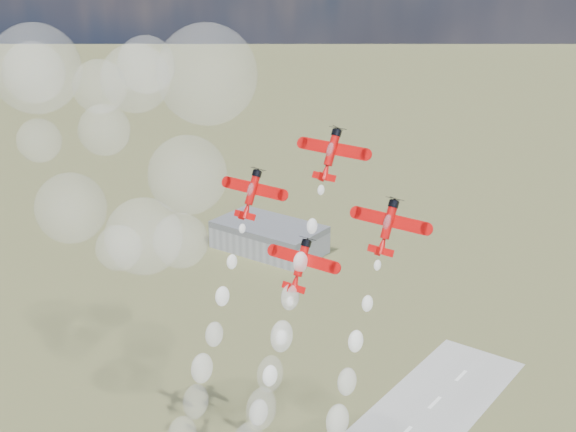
{
  "coord_description": "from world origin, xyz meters",
  "views": [
    {
      "loc": [
        91.27,
        -95.72,
        145.42
      ],
      "look_at": [
        13.16,
        11.79,
        96.24
      ],
      "focal_mm": 50.0,
      "sensor_mm": 36.0,
      "label": 1
    }
  ],
  "objects_px": {
    "plane_left": "(252,193)",
    "plane_slot": "(301,264)",
    "plane_right": "(388,225)",
    "plane_lead": "(331,153)",
    "hangar": "(269,237)"
  },
  "relations": [
    {
      "from": "plane_lead",
      "to": "plane_left",
      "type": "relative_size",
      "value": 1.0
    },
    {
      "from": "hangar",
      "to": "plane_lead",
      "type": "bearing_deg",
      "value": -49.66
    },
    {
      "from": "hangar",
      "to": "plane_lead",
      "type": "relative_size",
      "value": 3.82
    },
    {
      "from": "plane_right",
      "to": "plane_lead",
      "type": "bearing_deg",
      "value": 162.46
    },
    {
      "from": "plane_right",
      "to": "plane_slot",
      "type": "bearing_deg",
      "value": -162.46
    },
    {
      "from": "plane_left",
      "to": "plane_right",
      "type": "bearing_deg",
      "value": 0.0
    },
    {
      "from": "plane_left",
      "to": "plane_slot",
      "type": "distance_m",
      "value": 17.18
    },
    {
      "from": "hangar",
      "to": "plane_lead",
      "type": "height_order",
      "value": "plane_lead"
    },
    {
      "from": "hangar",
      "to": "plane_right",
      "type": "bearing_deg",
      "value": -47.69
    },
    {
      "from": "plane_lead",
      "to": "plane_right",
      "type": "xyz_separation_m",
      "value": [
        14.08,
        -4.45,
        -8.79
      ]
    },
    {
      "from": "plane_lead",
      "to": "hangar",
      "type": "bearing_deg",
      "value": 130.34
    },
    {
      "from": "plane_right",
      "to": "plane_slot",
      "type": "relative_size",
      "value": 1.0
    },
    {
      "from": "plane_right",
      "to": "plane_left",
      "type": "bearing_deg",
      "value": 180.0
    },
    {
      "from": "hangar",
      "to": "plane_left",
      "type": "distance_m",
      "value": 229.22
    },
    {
      "from": "plane_slot",
      "to": "plane_lead",
      "type": "bearing_deg",
      "value": 90.0
    }
  ]
}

